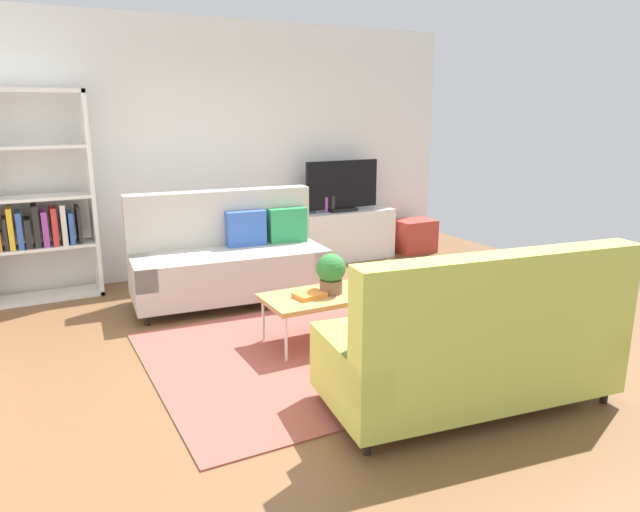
# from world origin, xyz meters

# --- Properties ---
(ground_plane) EXTENTS (7.68, 7.68, 0.00)m
(ground_plane) POSITION_xyz_m (0.00, 0.00, 0.00)
(ground_plane) COLOR brown
(wall_far) EXTENTS (6.40, 0.12, 2.90)m
(wall_far) POSITION_xyz_m (0.00, 2.80, 1.45)
(wall_far) COLOR white
(wall_far) RESTS_ON ground_plane
(area_rug) EXTENTS (2.90, 2.20, 0.01)m
(area_rug) POSITION_xyz_m (0.11, -0.07, 0.01)
(area_rug) COLOR #9E4C42
(area_rug) RESTS_ON ground_plane
(couch_beige) EXTENTS (1.96, 1.00, 1.10)m
(couch_beige) POSITION_xyz_m (-0.22, 1.55, 0.45)
(couch_beige) COLOR #B2ADA3
(couch_beige) RESTS_ON ground_plane
(couch_green) EXTENTS (1.99, 1.08, 1.10)m
(couch_green) POSITION_xyz_m (0.43, -1.29, 0.45)
(couch_green) COLOR #C1CC51
(couch_green) RESTS_ON ground_plane
(coffee_table) EXTENTS (1.10, 0.56, 0.42)m
(coffee_table) POSITION_xyz_m (0.16, 0.13, 0.39)
(coffee_table) COLOR #B7844C
(coffee_table) RESTS_ON ground_plane
(tv_console) EXTENTS (1.40, 0.44, 0.64)m
(tv_console) POSITION_xyz_m (1.60, 2.46, 0.32)
(tv_console) COLOR silver
(tv_console) RESTS_ON ground_plane
(tv) EXTENTS (1.00, 0.20, 0.64)m
(tv) POSITION_xyz_m (1.60, 2.44, 0.95)
(tv) COLOR black
(tv) RESTS_ON tv_console
(bookshelf) EXTENTS (1.10, 0.36, 2.10)m
(bookshelf) POSITION_xyz_m (-1.91, 2.48, 0.95)
(bookshelf) COLOR white
(bookshelf) RESTS_ON ground_plane
(storage_trunk) EXTENTS (0.52, 0.40, 0.44)m
(storage_trunk) POSITION_xyz_m (2.70, 2.36, 0.22)
(storage_trunk) COLOR #B2382D
(storage_trunk) RESTS_ON ground_plane
(potted_plant) EXTENTS (0.24, 0.24, 0.34)m
(potted_plant) POSITION_xyz_m (0.18, 0.13, 0.60)
(potted_plant) COLOR brown
(potted_plant) RESTS_ON coffee_table
(table_book_0) EXTENTS (0.26, 0.21, 0.04)m
(table_book_0) POSITION_xyz_m (-0.03, 0.11, 0.44)
(table_book_0) COLOR orange
(table_book_0) RESTS_ON coffee_table
(vase_0) EXTENTS (0.14, 0.14, 0.13)m
(vase_0) POSITION_xyz_m (1.02, 2.51, 0.71)
(vase_0) COLOR #4C72B2
(vase_0) RESTS_ON tv_console
(vase_1) EXTENTS (0.09, 0.09, 0.18)m
(vase_1) POSITION_xyz_m (1.22, 2.51, 0.73)
(vase_1) COLOR #4C72B2
(vase_1) RESTS_ON tv_console
(bottle_0) EXTENTS (0.04, 0.04, 0.20)m
(bottle_0) POSITION_xyz_m (1.37, 2.42, 0.74)
(bottle_0) COLOR purple
(bottle_0) RESTS_ON tv_console
(bottle_1) EXTENTS (0.05, 0.05, 0.21)m
(bottle_1) POSITION_xyz_m (1.46, 2.42, 0.75)
(bottle_1) COLOR #262626
(bottle_1) RESTS_ON tv_console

